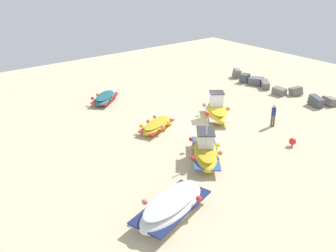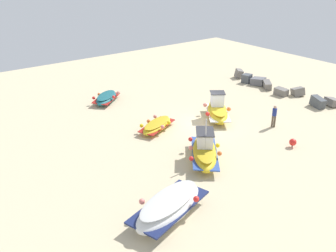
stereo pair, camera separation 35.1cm
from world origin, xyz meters
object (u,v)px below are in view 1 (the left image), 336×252
Objects in this scene: person_walking at (273,114)px; mooring_buoy_0 at (293,141)px; fishing_boat_0 at (205,151)px; fishing_boat_3 at (172,207)px; fishing_boat_1 at (217,111)px; fishing_boat_2 at (157,126)px; fishing_boat_4 at (105,98)px.

person_walking reaches higher than mooring_buoy_0.
fishing_boat_0 is 0.90× the size of fishing_boat_3.
fishing_boat_0 is 7.50× the size of mooring_buoy_0.
fishing_boat_0 is 2.64× the size of person_walking.
fishing_boat_1 is 5.02m from fishing_boat_2.
mooring_buoy_0 is at bearing -12.21° from fishing_boat_3.
fishing_boat_4 is at bearing -159.45° from mooring_buoy_0.
fishing_boat_0 reaches higher than fishing_boat_3.
fishing_boat_2 is at bearing 36.05° from fishing_boat_0.
fishing_boat_3 is at bearing 160.84° from fishing_boat_0.
fishing_boat_3 is at bearing -22.69° from person_walking.
fishing_boat_4 is at bearing -99.03° from person_walking.
mooring_buoy_0 is at bearing -138.68° from fishing_boat_1.
fishing_boat_0 is 5.36m from fishing_boat_2.
fishing_boat_1 is at bearing -174.89° from mooring_buoy_0.
person_walking is (4.68, 7.06, 0.62)m from fishing_boat_2.
fishing_boat_0 is at bearing -110.73° from mooring_buoy_0.
fishing_boat_2 is at bearing -129.02° from fishing_boat_4.
person_walking is 2.84× the size of mooring_buoy_0.
fishing_boat_1 is at bearing -99.03° from person_walking.
fishing_boat_2 is 0.72× the size of fishing_boat_3.
fishing_boat_1 reaches higher than fishing_boat_2.
fishing_boat_3 is at bearing -84.78° from mooring_buoy_0.
mooring_buoy_0 is (2.85, -1.58, -0.61)m from person_walking.
fishing_boat_3 is 8.37× the size of mooring_buoy_0.
fishing_boat_1 is 2.44× the size of person_walking.
fishing_boat_2 is (-1.06, -4.90, -0.30)m from fishing_boat_1.
fishing_boat_3 is at bearing 162.14° from fishing_boat_1.
fishing_boat_1 is 1.20× the size of fishing_boat_4.
fishing_boat_2 reaches higher than mooring_buoy_0.
fishing_boat_3 is at bearing -146.47° from fishing_boat_2.
fishing_boat_2 is (-5.35, 0.28, -0.28)m from fishing_boat_0.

